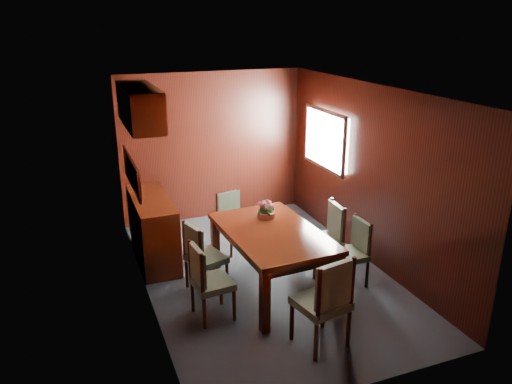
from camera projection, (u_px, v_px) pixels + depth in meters
name	position (u px, v px, depth m)	size (l,w,h in m)	color
ground	(265.00, 275.00, 6.52)	(4.50, 4.50, 0.00)	#353F48
room_shell	(248.00, 149.00, 6.24)	(3.06, 4.52, 2.41)	black
sideboard	(153.00, 229.00, 6.82)	(0.48, 1.40, 0.90)	#331006
dining_table	(272.00, 239.00, 5.97)	(1.13, 1.73, 0.79)	#331006
chair_left_near	(206.00, 278.00, 5.44)	(0.45, 0.46, 0.90)	black
chair_left_far	(201.00, 254.00, 5.99)	(0.51, 0.52, 0.90)	black
chair_right_near	(354.00, 248.00, 6.19)	(0.39, 0.41, 0.85)	black
chair_right_far	(328.00, 234.00, 6.50)	(0.46, 0.48, 0.94)	black
chair_head	(326.00, 298.00, 4.92)	(0.56, 0.55, 1.02)	black
chair_foot	(232.00, 218.00, 7.12)	(0.49, 0.48, 0.86)	black
flower_centerpiece	(266.00, 208.00, 6.30)	(0.24, 0.24, 0.24)	#A54D32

